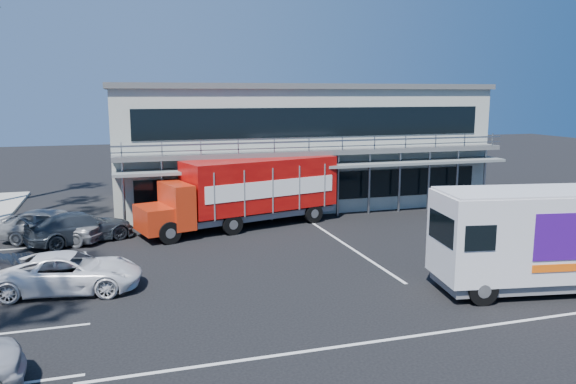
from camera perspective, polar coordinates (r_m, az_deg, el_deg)
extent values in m
plane|color=black|center=(21.77, 4.68, -8.15)|extent=(120.00, 120.00, 0.00)
cube|color=#9EA698|center=(35.98, 0.34, 4.79)|extent=(22.00, 10.00, 7.00)
cube|color=#515454|center=(35.84, 0.35, 10.61)|extent=(22.40, 10.40, 0.30)
cube|color=#515454|center=(30.70, 3.48, 4.06)|extent=(22.00, 1.20, 0.25)
cube|color=gray|center=(30.14, 3.86, 4.90)|extent=(22.00, 0.08, 0.90)
cube|color=slate|center=(30.50, 3.67, 2.69)|extent=(22.00, 1.80, 0.15)
cube|color=black|center=(31.51, 3.07, 0.54)|extent=(20.00, 0.06, 1.60)
cube|color=black|center=(31.12, 3.14, 7.10)|extent=(20.00, 0.06, 1.60)
cube|color=#B5270E|center=(26.88, -13.39, -2.68)|extent=(1.93, 2.52, 1.19)
cube|color=#B5270E|center=(27.13, -11.25, -1.31)|extent=(1.61, 2.66, 2.09)
cube|color=black|center=(27.02, -11.29, -0.07)|extent=(0.60, 2.05, 0.70)
cube|color=#AD0F0A|center=(28.93, -2.82, 0.87)|extent=(8.32, 4.47, 2.58)
cube|color=slate|center=(29.21, -2.80, -2.11)|extent=(8.22, 4.11, 0.30)
cube|color=white|center=(27.88, -1.56, 0.33)|extent=(7.07, 1.93, 0.84)
cube|color=white|center=(30.03, -4.00, 1.01)|extent=(7.07, 1.93, 0.84)
cylinder|color=black|center=(26.08, -11.94, -4.09)|extent=(1.07, 0.54, 1.03)
cylinder|color=black|center=(28.09, -13.50, -3.14)|extent=(1.07, 0.54, 1.03)
cylinder|color=black|center=(27.30, -5.67, -3.29)|extent=(1.07, 0.54, 1.03)
cylinder|color=black|center=(29.23, -7.59, -2.44)|extent=(1.07, 0.54, 1.03)
cylinder|color=black|center=(29.68, 2.60, -2.17)|extent=(1.07, 0.54, 1.03)
cylinder|color=black|center=(31.46, 0.32, -1.46)|extent=(1.07, 0.54, 1.03)
cube|color=silver|center=(21.18, 24.36, -3.86)|extent=(7.57, 3.66, 2.90)
cube|color=slate|center=(21.60, 24.05, -8.01)|extent=(7.24, 3.36, 0.36)
cube|color=black|center=(19.46, 15.34, -3.54)|extent=(0.40, 2.02, 0.98)
cube|color=silver|center=(20.90, 24.65, 0.09)|extent=(7.42, 3.58, 0.08)
cube|color=#3B0D78|center=(22.61, 24.51, -2.50)|extent=(3.69, 0.65, 1.55)
cylinder|color=black|center=(19.43, 19.16, -9.41)|extent=(1.03, 0.44, 1.00)
cylinder|color=black|center=(21.31, 16.51, -7.54)|extent=(1.03, 0.44, 1.00)
cylinder|color=black|center=(23.62, 27.21, -6.53)|extent=(1.03, 0.44, 1.00)
imported|color=white|center=(20.97, -21.32, -7.61)|extent=(5.13, 2.94, 1.35)
imported|color=#2A3138|center=(27.52, -20.36, -3.37)|extent=(5.22, 3.67, 1.40)
imported|color=gray|center=(27.92, -22.79, -3.14)|extent=(5.06, 3.61, 1.60)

